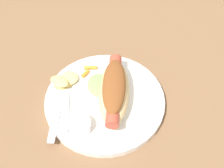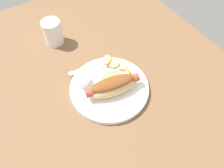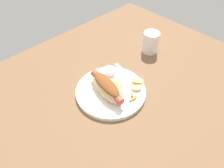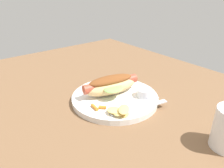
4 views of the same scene
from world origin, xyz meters
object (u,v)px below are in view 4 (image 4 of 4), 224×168
fork (137,105)px  chips_pile (120,111)px  knife (145,107)px  hot_dog (112,84)px  sauce_ramekin (144,93)px  plate (115,98)px  carrot_garnish (98,107)px

fork → chips_pile: chips_pile is taller
knife → chips_pile: (-1.73, -7.25, 0.70)cm
hot_dog → chips_pile: (10.09, -5.35, -1.95)cm
knife → chips_pile: 7.49cm
sauce_ramekin → fork: 6.01cm
hot_dog → plate: bearing=90.6°
plate → hot_dog: size_ratio=1.45×
carrot_garnish → fork: bearing=59.4°
sauce_ramekin → carrot_garnish: sauce_ramekin is taller
plate → knife: knife is taller
plate → fork: size_ratio=1.56×
plate → chips_pile: 9.57cm
knife → chips_pile: size_ratio=1.91×
plate → sauce_ramekin: 8.64cm
hot_dog → sauce_ramekin: size_ratio=3.84×
sauce_ramekin → knife: 6.19cm
fork → chips_pile: bearing=5.9°
sauce_ramekin → knife: sauce_ramekin is taller
fork → carrot_garnish: carrot_garnish is taller
fork → plate: bearing=-77.4°
sauce_ramekin → carrot_garnish: bearing=-101.1°
knife → carrot_garnish: carrot_garnish is taller
sauce_ramekin → fork: (2.49, -5.38, -0.96)cm
hot_dog → fork: bearing=104.4°
hot_dog → fork: (9.93, 0.78, -2.64)cm
fork → knife: same height
carrot_garnish → plate: bearing=107.8°
knife → chips_pile: bearing=-2.2°
hot_dog → fork: hot_dog is taller
sauce_ramekin → fork: sauce_ramekin is taller
plate → hot_dog: hot_dog is taller
hot_dog → knife: (11.82, 1.91, -2.66)cm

